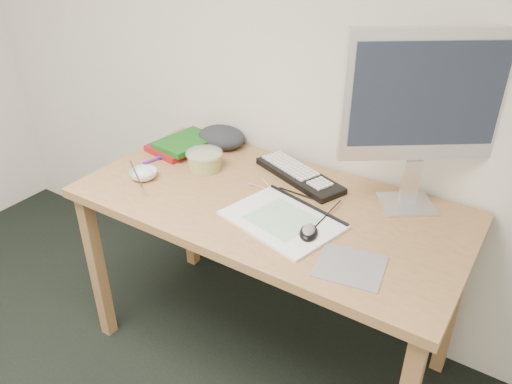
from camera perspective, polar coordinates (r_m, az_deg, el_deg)
desk at (r=1.84m, az=1.46°, el=-3.19°), size 1.40×0.70×0.75m
mousepad at (r=1.51m, az=10.71°, el=-8.32°), size 0.22×0.21×0.00m
sketchpad at (r=1.68m, az=3.01°, el=-3.23°), size 0.42×0.35×0.01m
keyboard at (r=1.94m, az=4.96°, el=1.91°), size 0.42×0.27×0.02m
monitor at (r=1.69m, az=18.71°, el=9.74°), size 0.45×0.34×0.61m
mouse at (r=1.60m, az=6.05°, el=-4.35°), size 0.09×0.11×0.03m
rice_bowl at (r=1.98m, az=-12.73°, el=1.96°), size 0.13×0.13×0.03m
chopsticks at (r=1.95m, az=-13.54°, el=2.02°), size 0.21×0.15×0.02m
fruit_tub at (r=2.01m, az=-5.90°, el=3.59°), size 0.17×0.17×0.07m
book_red at (r=2.20m, az=-8.49°, el=5.29°), size 0.24×0.29×0.03m
book_green at (r=2.17m, az=-7.99°, el=5.70°), size 0.21×0.27×0.02m
cloth_lump at (r=2.20m, az=-3.98°, el=6.26°), size 0.21×0.19×0.08m
pencil_pink at (r=1.86m, az=1.36°, el=0.29°), size 0.17×0.01×0.01m
pencil_tan at (r=1.86m, az=1.71°, el=0.39°), size 0.14×0.10×0.01m
pencil_black at (r=1.84m, az=4.82°, el=-0.21°), size 0.16×0.01×0.01m
marker_blue at (r=2.16m, az=-9.81°, el=4.46°), size 0.01×0.14×0.01m
marker_orange at (r=2.17m, az=-8.86°, el=4.70°), size 0.05×0.12×0.01m
marker_purple at (r=2.12m, az=-11.13°, el=3.83°), size 0.05×0.14×0.01m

